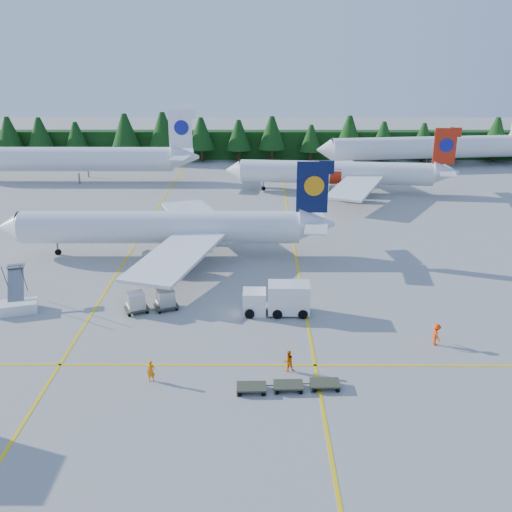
{
  "coord_description": "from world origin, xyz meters",
  "views": [
    {
      "loc": [
        1.56,
        -44.83,
        23.41
      ],
      "look_at": [
        1.3,
        9.24,
        3.5
      ],
      "focal_mm": 40.0,
      "sensor_mm": 36.0,
      "label": 1
    }
  ],
  "objects_px": {
    "airstairs": "(16,304)",
    "service_truck": "(277,299)",
    "airliner_red": "(332,173)",
    "airliner_navy": "(155,228)"
  },
  "relations": [
    {
      "from": "airstairs",
      "to": "service_truck",
      "type": "xyz_separation_m",
      "value": [
        24.44,
        -0.39,
        0.73
      ]
    },
    {
      "from": "airstairs",
      "to": "service_truck",
      "type": "distance_m",
      "value": 24.46
    },
    {
      "from": "airstairs",
      "to": "service_truck",
      "type": "bearing_deg",
      "value": -17.52
    },
    {
      "from": "airliner_navy",
      "to": "airstairs",
      "type": "relative_size",
      "value": 6.77
    },
    {
      "from": "airliner_navy",
      "to": "airliner_red",
      "type": "relative_size",
      "value": 1.01
    },
    {
      "from": "airliner_navy",
      "to": "airstairs",
      "type": "xyz_separation_m",
      "value": [
        -10.56,
        -15.42,
        -2.63
      ]
    },
    {
      "from": "airliner_red",
      "to": "airstairs",
      "type": "xyz_separation_m",
      "value": [
        -35.15,
        -46.8,
        -2.58
      ]
    },
    {
      "from": "airliner_red",
      "to": "service_truck",
      "type": "xyz_separation_m",
      "value": [
        -10.7,
        -47.19,
        -1.86
      ]
    },
    {
      "from": "airliner_navy",
      "to": "service_truck",
      "type": "distance_m",
      "value": 21.13
    },
    {
      "from": "airliner_navy",
      "to": "airstairs",
      "type": "bearing_deg",
      "value": -124.71
    }
  ]
}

